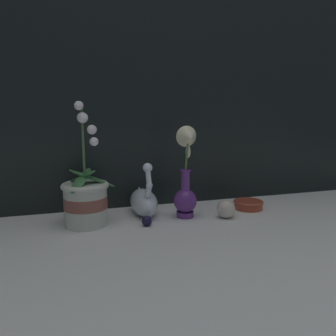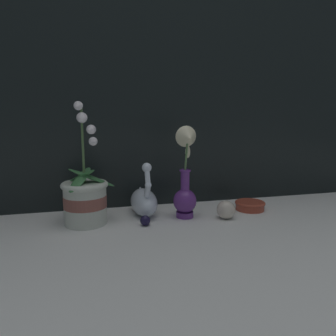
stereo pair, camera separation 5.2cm
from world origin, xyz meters
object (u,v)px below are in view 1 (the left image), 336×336
object	(u,v)px
blue_vase	(186,183)
amber_dish	(248,204)
swan_figurine	(144,201)
orchid_potted_plant	(86,198)
glass_sphere	(226,209)

from	to	relation	value
blue_vase	amber_dish	distance (m)	0.30
swan_figurine	amber_dish	xyz separation A→B (m)	(0.41, -0.04, -0.03)
orchid_potted_plant	swan_figurine	bearing A→B (deg)	14.30
glass_sphere	blue_vase	bearing A→B (deg)	161.80
orchid_potted_plant	amber_dish	xyz separation A→B (m)	(0.62, 0.01, -0.07)
swan_figurine	amber_dish	distance (m)	0.42
swan_figurine	glass_sphere	bearing A→B (deg)	-23.73
orchid_potted_plant	blue_vase	xyz separation A→B (m)	(0.35, -0.02, 0.03)
swan_figurine	orchid_potted_plant	bearing A→B (deg)	-165.70
swan_figurine	amber_dish	bearing A→B (deg)	-6.05
blue_vase	orchid_potted_plant	bearing A→B (deg)	176.29
glass_sphere	amber_dish	xyz separation A→B (m)	(0.14, 0.08, -0.01)
blue_vase	amber_dish	size ratio (longest dim) A/B	2.83
swan_figurine	blue_vase	world-z (taller)	blue_vase
swan_figurine	glass_sphere	world-z (taller)	swan_figurine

